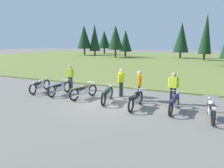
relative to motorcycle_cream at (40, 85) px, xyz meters
The scene contains 14 objects.
ground_plane 5.04m from the motorcycle_cream, ahead, with size 140.00×140.00×0.00m, color slate.
grass_moorland 25.63m from the motorcycle_cream, 78.73° to the left, with size 80.00×44.00×0.10m, color olive.
forest_treeline 31.79m from the motorcycle_cream, 84.45° to the left, with size 38.58×22.41×7.75m.
motorcycle_cream is the anchor object (origin of this frame).
motorcycle_sky_blue 1.60m from the motorcycle_cream, ahead, with size 0.62×2.10×0.88m.
motorcycle_olive 3.39m from the motorcycle_cream, ahead, with size 0.83×2.04×0.88m.
motorcycle_british_green 4.98m from the motorcycle_cream, ahead, with size 0.66×2.09×0.88m.
motorcycle_black 6.71m from the motorcycle_cream, ahead, with size 0.62×2.10×0.88m.
motorcycle_navy 8.48m from the motorcycle_cream, ahead, with size 0.62×2.10×0.88m.
motorcycle_silver 10.04m from the motorcycle_cream, ahead, with size 0.62×2.10×0.88m.
rider_near_row_end 8.30m from the motorcycle_cream, ahead, with size 0.54×0.27×1.67m.
rider_in_hivis_vest 6.50m from the motorcycle_cream, ahead, with size 0.32×0.53×1.67m.
rider_with_back_turned 2.03m from the motorcycle_cream, 43.05° to the left, with size 0.55×0.22×1.67m.
rider_checking_bike 5.35m from the motorcycle_cream, 11.52° to the left, with size 0.28×0.54×1.67m.
Camera 1 is at (4.45, -9.58, 3.22)m, focal length 32.66 mm.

